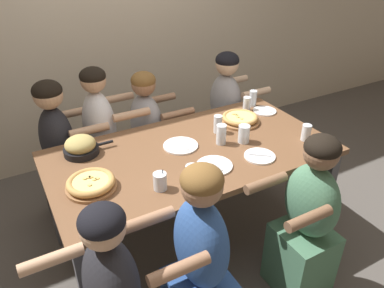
# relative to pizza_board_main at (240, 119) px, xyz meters

# --- Properties ---
(ground_plane) EXTENTS (18.00, 18.00, 0.00)m
(ground_plane) POSITION_rel_pizza_board_main_xyz_m (-0.52, -0.19, -0.81)
(ground_plane) COLOR #514C47
(ground_plane) RESTS_ON ground
(dining_table) EXTENTS (1.87, 0.98, 0.78)m
(dining_table) POSITION_rel_pizza_board_main_xyz_m (-0.52, -0.19, -0.11)
(dining_table) COLOR brown
(dining_table) RESTS_ON ground
(pizza_board_main) EXTENTS (0.30, 0.30, 0.06)m
(pizza_board_main) POSITION_rel_pizza_board_main_xyz_m (0.00, 0.00, 0.00)
(pizza_board_main) COLOR #996B42
(pizza_board_main) RESTS_ON dining_table
(pizza_board_second) EXTENTS (0.29, 0.29, 0.06)m
(pizza_board_second) POSITION_rel_pizza_board_main_xyz_m (-1.22, -0.28, 0.00)
(pizza_board_second) COLOR #996B42
(pizza_board_second) RESTS_ON dining_table
(skillet_bowl) EXTENTS (0.33, 0.23, 0.13)m
(skillet_bowl) POSITION_rel_pizza_board_main_xyz_m (-1.17, 0.13, 0.03)
(skillet_bowl) COLOR black
(skillet_bowl) RESTS_ON dining_table
(empty_plate_a) EXTENTS (0.24, 0.24, 0.02)m
(empty_plate_a) POSITION_rel_pizza_board_main_xyz_m (-0.56, -0.11, -0.02)
(empty_plate_a) COLOR white
(empty_plate_a) RESTS_ON dining_table
(empty_plate_b) EXTENTS (0.23, 0.23, 0.02)m
(empty_plate_b) POSITION_rel_pizza_board_main_xyz_m (-0.49, -0.42, -0.02)
(empty_plate_b) COLOR white
(empty_plate_b) RESTS_ON dining_table
(empty_plate_c) EXTENTS (0.20, 0.20, 0.02)m
(empty_plate_c) POSITION_rel_pizza_board_main_xyz_m (-0.17, -0.47, -0.02)
(empty_plate_c) COLOR white
(empty_plate_c) RESTS_ON dining_table
(empty_plate_d) EXTENTS (0.18, 0.18, 0.02)m
(empty_plate_d) POSITION_rel_pizza_board_main_xyz_m (0.28, 0.05, -0.02)
(empty_plate_d) COLOR white
(empty_plate_d) RESTS_ON dining_table
(cocktail_glass_blue) EXTENTS (0.08, 0.08, 0.13)m
(cocktail_glass_blue) POSITION_rel_pizza_board_main_xyz_m (-0.88, -0.47, 0.02)
(cocktail_glass_blue) COLOR silver
(cocktail_glass_blue) RESTS_ON dining_table
(drinking_glass_a) EXTENTS (0.06, 0.06, 0.12)m
(drinking_glass_a) POSITION_rel_pizza_board_main_xyz_m (0.17, 0.14, 0.02)
(drinking_glass_a) COLOR silver
(drinking_glass_a) RESTS_ON dining_table
(drinking_glass_b) EXTENTS (0.08, 0.08, 0.12)m
(drinking_glass_b) POSITION_rel_pizza_board_main_xyz_m (-0.15, -0.26, 0.03)
(drinking_glass_b) COLOR silver
(drinking_glass_b) RESTS_ON dining_table
(drinking_glass_c) EXTENTS (0.08, 0.08, 0.11)m
(drinking_glass_c) POSITION_rel_pizza_board_main_xyz_m (-0.69, -0.50, 0.02)
(drinking_glass_c) COLOR silver
(drinking_glass_c) RESTS_ON dining_table
(drinking_glass_d) EXTENTS (0.06, 0.06, 0.13)m
(drinking_glass_d) POSITION_rel_pizza_board_main_xyz_m (0.26, 0.19, 0.03)
(drinking_glass_d) COLOR silver
(drinking_glass_d) RESTS_ON dining_table
(drinking_glass_e) EXTENTS (0.06, 0.06, 0.13)m
(drinking_glass_e) POSITION_rel_pizza_board_main_xyz_m (-0.23, -0.05, 0.03)
(drinking_glass_e) COLOR silver
(drinking_glass_e) RESTS_ON dining_table
(drinking_glass_f) EXTENTS (0.06, 0.06, 0.12)m
(drinking_glass_f) POSITION_rel_pizza_board_main_xyz_m (0.24, -0.44, 0.02)
(drinking_glass_f) COLOR silver
(drinking_glass_f) RESTS_ON dining_table
(drinking_glass_g) EXTENTS (0.07, 0.07, 0.14)m
(drinking_glass_g) POSITION_rel_pizza_board_main_xyz_m (-0.30, -0.20, 0.03)
(drinking_glass_g) COLOR silver
(drinking_glass_g) RESTS_ON dining_table
(diner_near_midleft) EXTENTS (0.51, 0.40, 1.18)m
(diner_near_midleft) POSITION_rel_pizza_board_main_xyz_m (-0.86, -0.90, -0.27)
(diner_near_midleft) COLOR #2D5193
(diner_near_midleft) RESTS_ON ground
(diner_far_midleft) EXTENTS (0.51, 0.40, 1.21)m
(diner_far_midleft) POSITION_rel_pizza_board_main_xyz_m (-0.93, 0.52, -0.26)
(diner_far_midleft) COLOR silver
(diner_far_midleft) RESTS_ON ground
(diner_far_center) EXTENTS (0.51, 0.40, 1.11)m
(diner_far_center) POSITION_rel_pizza_board_main_xyz_m (-0.55, 0.52, -0.30)
(diner_far_center) COLOR #99999E
(diner_far_center) RESTS_ON ground
(diner_far_right) EXTENTS (0.51, 0.40, 1.16)m
(diner_far_right) POSITION_rel_pizza_board_main_xyz_m (0.22, 0.52, -0.27)
(diner_far_right) COLOR #99999E
(diner_far_right) RESTS_ON ground
(diner_near_midright) EXTENTS (0.51, 0.40, 1.13)m
(diner_near_midright) POSITION_rel_pizza_board_main_xyz_m (-0.13, -0.90, -0.29)
(diner_near_midright) COLOR #477556
(diner_near_midright) RESTS_ON ground
(diner_far_left) EXTENTS (0.51, 0.40, 1.17)m
(diner_far_left) POSITION_rel_pizza_board_main_xyz_m (-1.25, 0.52, -0.27)
(diner_far_left) COLOR #232328
(diner_far_left) RESTS_ON ground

